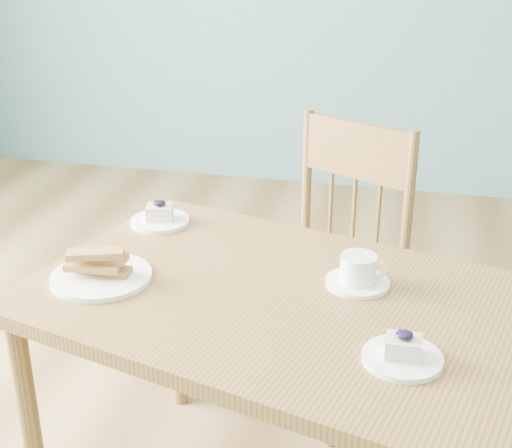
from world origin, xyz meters
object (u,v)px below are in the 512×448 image
dining_chair (328,266)px  cheesecake_plate_far (160,217)px  biscotti_plate (101,270)px  cheesecake_plate_near (403,353)px  coffee_cup (359,273)px  dining_table (310,329)px

dining_chair → cheesecake_plate_far: size_ratio=5.59×
dining_chair → biscotti_plate: bearing=-99.3°
cheesecake_plate_near → cheesecake_plate_far: (-0.66, 0.50, 0.00)m
dining_chair → coffee_cup: size_ratio=6.12×
coffee_cup → biscotti_plate: (-0.57, -0.11, -0.01)m
biscotti_plate → cheesecake_plate_far: bearing=87.1°
coffee_cup → cheesecake_plate_far: bearing=148.1°
dining_table → coffee_cup: size_ratio=9.63×
coffee_cup → biscotti_plate: biscotti_plate is taller
cheesecake_plate_near → biscotti_plate: size_ratio=0.66×
dining_table → biscotti_plate: biscotti_plate is taller
cheesecake_plate_near → cheesecake_plate_far: size_ratio=0.96×
dining_chair → cheesecake_plate_near: bearing=-46.4°
dining_table → cheesecake_plate_far: size_ratio=8.79×
cheesecake_plate_near → cheesecake_plate_far: bearing=142.8°
dining_chair → coffee_cup: bearing=-49.0°
dining_chair → cheesecake_plate_far: dining_chair is taller
coffee_cup → biscotti_plate: size_ratio=0.63×
dining_chair → biscotti_plate: dining_chair is taller
cheesecake_plate_near → coffee_cup: bearing=111.7°
dining_table → dining_chair: dining_chair is taller
coffee_cup → cheesecake_plate_near: bearing=-78.0°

